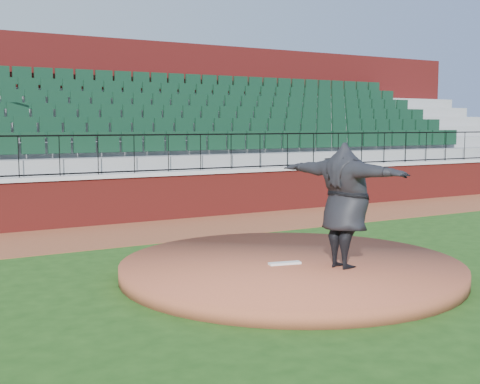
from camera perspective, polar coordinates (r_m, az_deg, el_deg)
name	(u,v)px	position (r m, az deg, el deg)	size (l,w,h in m)	color
ground	(284,275)	(10.97, 4.00, -7.48)	(90.00, 90.00, 0.00)	#1B4012
warning_track	(159,230)	(15.64, -7.26, -3.42)	(34.00, 3.20, 0.01)	brown
field_wall	(135,199)	(17.03, -9.40, -0.66)	(34.00, 0.35, 1.20)	maroon
wall_cap	(135,175)	(16.96, -9.44, 1.52)	(34.00, 0.45, 0.10)	#B7B7B7
wall_railing	(134,154)	(16.93, -9.48, 3.38)	(34.00, 0.05, 1.00)	black
seating_stands	(101,134)	(19.48, -12.38, 5.13)	(34.00, 5.10, 4.60)	gray
concourse_wall	(74,119)	(22.16, -14.67, 6.34)	(34.00, 0.50, 5.50)	maroon
pitchers_mound	(291,268)	(10.94, 4.57, -6.85)	(5.80, 5.80, 0.25)	brown
pitching_rubber	(285,263)	(10.67, 4.04, -6.40)	(0.55, 0.14, 0.04)	white
pitcher	(345,205)	(10.38, 9.40, -1.20)	(2.51, 0.68, 2.04)	black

